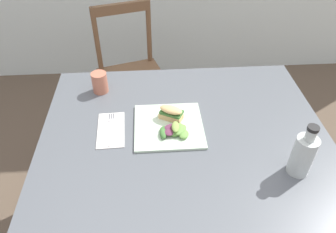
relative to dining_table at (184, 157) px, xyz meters
name	(u,v)px	position (x,y,z in m)	size (l,w,h in m)	color
dining_table	(184,157)	(0.00, 0.00, 0.00)	(1.11, 0.93, 0.74)	#51565B
chair_wooden_far	(132,75)	(-0.24, 0.88, -0.16)	(0.50, 0.50, 0.87)	brown
plate_lunch	(169,126)	(-0.06, 0.04, 0.13)	(0.27, 0.27, 0.01)	beige
sandwich_half_front	(171,113)	(-0.05, 0.08, 0.17)	(0.10, 0.09, 0.06)	#DBB270
salad_mixed_greens	(175,131)	(-0.04, -0.01, 0.15)	(0.12, 0.09, 0.03)	#518438
napkin_folded	(111,130)	(-0.28, 0.04, 0.13)	(0.10, 0.20, 0.00)	silver
fork_on_napkin	(111,126)	(-0.29, 0.06, 0.14)	(0.03, 0.19, 0.00)	silver
bottle_cold_brew	(302,156)	(0.36, -0.21, 0.20)	(0.07, 0.07, 0.20)	black
cup_extra_side	(100,82)	(-0.35, 0.30, 0.18)	(0.07, 0.07, 0.09)	#B2664C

